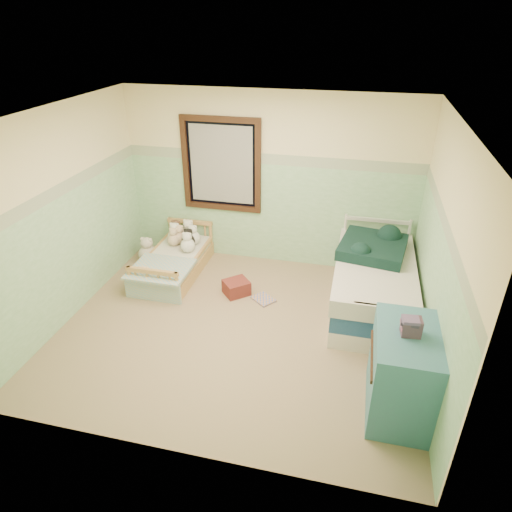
% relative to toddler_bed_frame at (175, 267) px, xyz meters
% --- Properties ---
extents(floor, '(4.20, 3.60, 0.02)m').
position_rel_toddler_bed_frame_xyz_m(floor, '(1.24, -1.05, -0.10)').
color(floor, gray).
rests_on(floor, ground).
extents(ceiling, '(4.20, 3.60, 0.02)m').
position_rel_toddler_bed_frame_xyz_m(ceiling, '(1.24, -1.05, 2.42)').
color(ceiling, silver).
rests_on(ceiling, wall_back).
extents(wall_back, '(4.20, 0.04, 2.50)m').
position_rel_toddler_bed_frame_xyz_m(wall_back, '(1.24, 0.75, 1.16)').
color(wall_back, beige).
rests_on(wall_back, floor).
extents(wall_front, '(4.20, 0.04, 2.50)m').
position_rel_toddler_bed_frame_xyz_m(wall_front, '(1.24, -2.85, 1.16)').
color(wall_front, beige).
rests_on(wall_front, floor).
extents(wall_left, '(0.04, 3.60, 2.50)m').
position_rel_toddler_bed_frame_xyz_m(wall_left, '(-0.86, -1.05, 1.16)').
color(wall_left, beige).
rests_on(wall_left, floor).
extents(wall_right, '(0.04, 3.60, 2.50)m').
position_rel_toddler_bed_frame_xyz_m(wall_right, '(3.34, -1.05, 1.16)').
color(wall_right, beige).
rests_on(wall_right, floor).
extents(wainscot_mint, '(4.20, 0.01, 1.50)m').
position_rel_toddler_bed_frame_xyz_m(wainscot_mint, '(1.24, 0.74, 0.66)').
color(wainscot_mint, '#7EB780').
rests_on(wainscot_mint, floor).
extents(border_strip, '(4.20, 0.01, 0.15)m').
position_rel_toddler_bed_frame_xyz_m(border_strip, '(1.24, 0.74, 1.48)').
color(border_strip, '#5E815C').
rests_on(border_strip, wall_back).
extents(window_frame, '(1.16, 0.06, 1.36)m').
position_rel_toddler_bed_frame_xyz_m(window_frame, '(0.54, 0.71, 1.36)').
color(window_frame, black).
rests_on(window_frame, wall_back).
extents(window_blinds, '(0.92, 0.01, 1.12)m').
position_rel_toddler_bed_frame_xyz_m(window_blinds, '(0.54, 0.72, 1.36)').
color(window_blinds, '#B0B0AD').
rests_on(window_blinds, window_frame).
extents(toddler_bed_frame, '(0.72, 1.45, 0.19)m').
position_rel_toddler_bed_frame_xyz_m(toddler_bed_frame, '(0.00, 0.00, 0.00)').
color(toddler_bed_frame, '#AE7C46').
rests_on(toddler_bed_frame, floor).
extents(toddler_mattress, '(0.66, 1.38, 0.12)m').
position_rel_toddler_bed_frame_xyz_m(toddler_mattress, '(0.00, 0.00, 0.15)').
color(toddler_mattress, silver).
rests_on(toddler_mattress, toddler_bed_frame).
extents(patchwork_quilt, '(0.79, 0.72, 0.03)m').
position_rel_toddler_bed_frame_xyz_m(patchwork_quilt, '(0.00, -0.45, 0.23)').
color(patchwork_quilt, '#71B5D9').
rests_on(patchwork_quilt, toddler_mattress).
extents(plush_bed_brown, '(0.21, 0.21, 0.21)m').
position_rel_toddler_bed_frame_xyz_m(plush_bed_brown, '(-0.15, 0.50, 0.32)').
color(plush_bed_brown, brown).
rests_on(plush_bed_brown, toddler_mattress).
extents(plush_bed_white, '(0.23, 0.23, 0.23)m').
position_rel_toddler_bed_frame_xyz_m(plush_bed_white, '(0.05, 0.50, 0.33)').
color(plush_bed_white, white).
rests_on(plush_bed_white, toddler_mattress).
extents(plush_bed_tan, '(0.19, 0.19, 0.19)m').
position_rel_toddler_bed_frame_xyz_m(plush_bed_tan, '(-0.10, 0.28, 0.31)').
color(plush_bed_tan, beige).
rests_on(plush_bed_tan, toddler_mattress).
extents(plush_bed_dark, '(0.20, 0.20, 0.20)m').
position_rel_toddler_bed_frame_xyz_m(plush_bed_dark, '(0.13, 0.28, 0.31)').
color(plush_bed_dark, black).
rests_on(plush_bed_dark, toddler_mattress).
extents(plush_floor_cream, '(0.28, 0.28, 0.28)m').
position_rel_toddler_bed_frame_xyz_m(plush_floor_cream, '(-0.51, 0.21, 0.05)').
color(plush_floor_cream, beige).
rests_on(plush_floor_cream, floor).
extents(plush_floor_tan, '(0.25, 0.25, 0.25)m').
position_rel_toddler_bed_frame_xyz_m(plush_floor_tan, '(-0.21, -0.53, 0.03)').
color(plush_floor_tan, beige).
rests_on(plush_floor_tan, floor).
extents(twin_bed_frame, '(0.92, 1.85, 0.22)m').
position_rel_toddler_bed_frame_xyz_m(twin_bed_frame, '(2.79, -0.25, 0.02)').
color(twin_bed_frame, silver).
rests_on(twin_bed_frame, floor).
extents(twin_boxspring, '(0.92, 1.85, 0.22)m').
position_rel_toddler_bed_frame_xyz_m(twin_boxspring, '(2.79, -0.25, 0.24)').
color(twin_boxspring, navy).
rests_on(twin_boxspring, twin_bed_frame).
extents(twin_mattress, '(0.96, 1.89, 0.22)m').
position_rel_toddler_bed_frame_xyz_m(twin_mattress, '(2.79, -0.25, 0.46)').
color(twin_mattress, silver).
rests_on(twin_mattress, twin_boxspring).
extents(teal_blanket, '(0.91, 0.95, 0.14)m').
position_rel_toddler_bed_frame_xyz_m(teal_blanket, '(2.74, 0.05, 0.64)').
color(teal_blanket, black).
rests_on(teal_blanket, twin_mattress).
extents(dresser, '(0.56, 0.89, 0.89)m').
position_rel_toddler_bed_frame_xyz_m(dresser, '(3.05, -1.90, 0.35)').
color(dresser, teal).
rests_on(dresser, floor).
extents(book_stack, '(0.18, 0.14, 0.17)m').
position_rel_toddler_bed_frame_xyz_m(book_stack, '(3.05, -1.90, 0.88)').
color(book_stack, brown).
rests_on(book_stack, dresser).
extents(red_pillow, '(0.42, 0.42, 0.20)m').
position_rel_toddler_bed_frame_xyz_m(red_pillow, '(1.02, -0.32, 0.01)').
color(red_pillow, '#A12A20').
rests_on(red_pillow, floor).
extents(floor_book, '(0.37, 0.36, 0.03)m').
position_rel_toddler_bed_frame_xyz_m(floor_book, '(1.41, -0.39, -0.08)').
color(floor_book, gold).
rests_on(floor_book, floor).
extents(extra_plush_0, '(0.21, 0.21, 0.21)m').
position_rel_toddler_bed_frame_xyz_m(extra_plush_0, '(0.17, 0.13, 0.32)').
color(extra_plush_0, white).
rests_on(extra_plush_0, toddler_mattress).
extents(extra_plush_1, '(0.22, 0.22, 0.22)m').
position_rel_toddler_bed_frame_xyz_m(extra_plush_1, '(-0.12, 0.37, 0.32)').
color(extra_plush_1, white).
rests_on(extra_plush_1, toddler_mattress).
extents(extra_plush_2, '(0.21, 0.21, 0.21)m').
position_rel_toddler_bed_frame_xyz_m(extra_plush_2, '(0.16, 0.38, 0.32)').
color(extra_plush_2, white).
rests_on(extra_plush_2, toddler_mattress).
extents(extra_plush_3, '(0.19, 0.19, 0.19)m').
position_rel_toddler_bed_frame_xyz_m(extra_plush_3, '(-0.11, 0.34, 0.31)').
color(extra_plush_3, beige).
rests_on(extra_plush_3, toddler_mattress).
extents(extra_plush_4, '(0.20, 0.20, 0.20)m').
position_rel_toddler_bed_frame_xyz_m(extra_plush_4, '(-0.04, 0.36, 0.31)').
color(extra_plush_4, beige).
rests_on(extra_plush_4, toddler_mattress).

